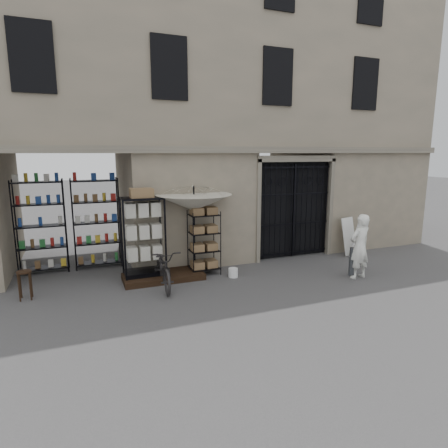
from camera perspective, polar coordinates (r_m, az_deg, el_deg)
name	(u,v)px	position (r m, az deg, el deg)	size (l,w,h in m)	color
ground	(276,287)	(9.19, 7.98, -9.50)	(80.00, 80.00, 0.00)	black
main_building	(217,110)	(12.32, -1.02, 17.01)	(14.00, 4.00, 9.00)	gray
shop_recess	(71,219)	(10.41, -22.34, 0.75)	(3.00, 1.70, 3.00)	black
shop_shelving	(69,225)	(10.94, -22.49, -0.13)	(2.70, 0.50, 2.50)	black
iron_gate	(291,208)	(11.59, 10.19, 2.35)	(2.50, 0.21, 3.00)	black
step_platform	(163,276)	(9.73, -9.22, -7.90)	(2.00, 0.90, 0.15)	black
display_cabinet	(144,241)	(9.49, -12.15, -2.48)	(1.05, 0.73, 2.12)	black
wire_rack	(204,243)	(9.86, -3.07, -2.95)	(0.80, 0.61, 1.69)	black
market_umbrella	(194,198)	(9.68, -4.61, 3.94)	(2.07, 2.09, 2.81)	black
white_bucket	(233,273)	(9.77, 1.41, -7.41)	(0.24, 0.24, 0.23)	white
bicycle	(164,287)	(9.25, -9.10, -9.39)	(0.64, 0.97, 1.85)	black
wooden_stool	(25,284)	(9.36, -28.04, -8.14)	(0.33, 0.33, 0.64)	black
steel_bollard	(352,261)	(10.36, 18.89, -5.42)	(0.14, 0.14, 0.76)	#4F5358
shopkeeper	(357,278)	(10.34, 19.67, -7.70)	(0.61, 1.66, 0.40)	white
easel_sign	(354,237)	(12.25, 19.21, -1.92)	(0.70, 0.76, 1.16)	silver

